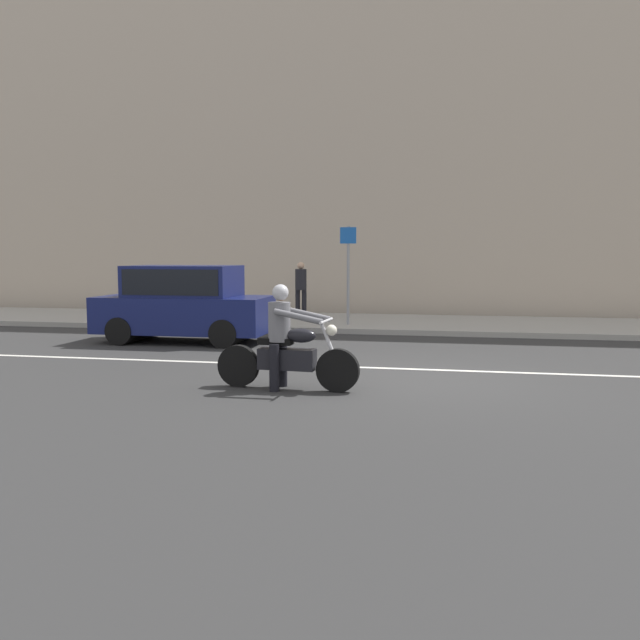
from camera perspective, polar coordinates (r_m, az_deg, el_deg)
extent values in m
plane|color=#2D2D2D|center=(11.04, 8.93, -5.10)|extent=(80.00, 80.00, 0.00)
cube|color=#99968E|center=(18.95, 9.91, -0.37)|extent=(40.00, 4.40, 0.14)
cube|color=#B7A893|center=(22.83, 10.44, 18.72)|extent=(40.00, 1.40, 14.44)
cube|color=silver|center=(11.94, 7.57, -4.24)|extent=(18.00, 0.14, 0.01)
cylinder|color=black|center=(9.85, 1.56, -4.41)|extent=(0.66, 0.16, 0.66)
cylinder|color=black|center=(10.33, -7.11, -3.98)|extent=(0.66, 0.16, 0.66)
cylinder|color=silver|center=(9.82, 0.88, -2.24)|extent=(0.37, 0.08, 0.80)
cube|color=black|center=(10.03, -2.89, -3.41)|extent=(0.89, 0.34, 0.32)
ellipsoid|color=black|center=(9.92, -1.69, -1.36)|extent=(0.49, 0.27, 0.22)
cube|color=black|center=(10.05, -3.87, -1.85)|extent=(0.53, 0.27, 0.10)
cylinder|color=silver|center=(9.79, 0.54, -0.07)|extent=(0.08, 0.70, 0.04)
sphere|color=silver|center=(9.78, 1.00, -0.90)|extent=(0.17, 0.17, 0.17)
cylinder|color=silver|center=(10.30, -4.20, -3.86)|extent=(0.70, 0.11, 0.07)
cylinder|color=black|center=(9.91, -4.01, -4.18)|extent=(0.16, 0.16, 0.72)
cylinder|color=black|center=(10.28, -3.29, -3.81)|extent=(0.16, 0.16, 0.72)
cylinder|color=slate|center=(10.00, -3.56, -0.16)|extent=(0.36, 0.36, 0.60)
cylinder|color=slate|center=(9.67, -1.90, 0.29)|extent=(0.76, 0.14, 0.23)
cylinder|color=slate|center=(10.09, -1.18, 0.52)|extent=(0.76, 0.14, 0.23)
sphere|color=tan|center=(9.96, -3.46, 2.24)|extent=(0.20, 0.20, 0.20)
sphere|color=#B7B7BC|center=(9.95, -3.46, 2.42)|extent=(0.25, 0.25, 0.25)
cube|color=#11194C|center=(15.68, -11.75, 0.50)|extent=(4.00, 1.70, 0.84)
cube|color=#11194C|center=(15.63, -11.81, 3.34)|extent=(2.48, 1.56, 0.72)
cube|color=black|center=(15.63, -11.81, 3.34)|extent=(2.28, 1.59, 0.58)
cylinder|color=black|center=(15.28, -7.43, -0.85)|extent=(0.64, 1.76, 0.64)
cylinder|color=black|center=(16.24, -15.76, -0.63)|extent=(0.64, 1.76, 0.64)
cylinder|color=gray|center=(17.90, 2.47, 3.88)|extent=(0.08, 0.08, 2.68)
cube|color=#1959B2|center=(17.87, 2.47, 7.38)|extent=(0.44, 0.03, 0.44)
cylinder|color=black|center=(19.66, -1.96, 1.39)|extent=(0.14, 0.14, 0.86)
cylinder|color=black|center=(19.62, -1.39, 1.39)|extent=(0.14, 0.14, 0.86)
cylinder|color=black|center=(19.60, -1.68, 3.55)|extent=(0.34, 0.34, 0.62)
sphere|color=tan|center=(19.58, -1.68, 4.76)|extent=(0.21, 0.21, 0.21)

